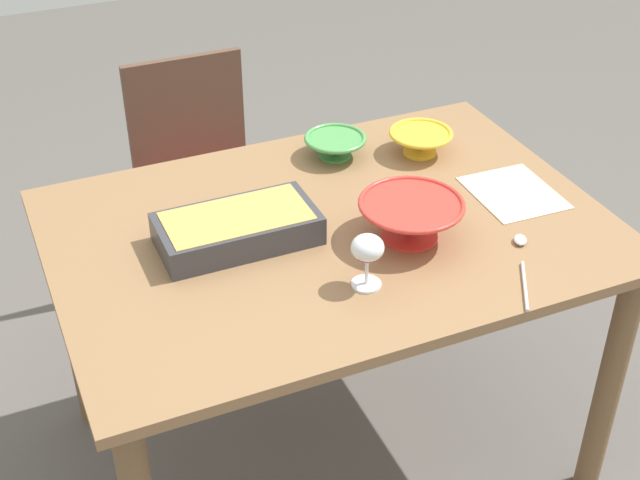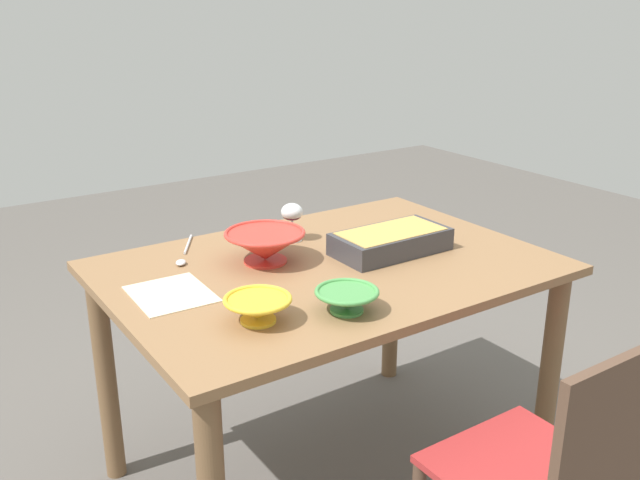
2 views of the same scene
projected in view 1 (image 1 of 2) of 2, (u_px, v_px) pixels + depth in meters
The scene contains 10 objects.
ground_plane at pixel (328, 448), 2.56m from camera, with size 8.00×8.00×0.00m, color #5B5651.
dining_table at pixel (330, 265), 2.19m from camera, with size 1.31×0.92×0.77m.
chair at pixel (201, 181), 2.88m from camera, with size 0.40×0.42×0.85m.
wine_glass at pixel (367, 251), 1.88m from camera, with size 0.07×0.07×0.13m.
casserole_dish at pixel (237, 227), 2.05m from camera, with size 0.37×0.19×0.07m.
mixing_bowl at pixel (420, 141), 2.40m from camera, with size 0.17×0.17×0.07m.
small_bowl at pixel (335, 145), 2.39m from camera, with size 0.17×0.17×0.06m.
serving_bowl at pixel (411, 218), 2.05m from camera, with size 0.25×0.25×0.10m.
serving_spoon at pixel (522, 256), 2.01m from camera, with size 0.16×0.25×0.01m.
napkin at pixel (514, 193), 2.25m from camera, with size 0.20×0.24×0.00m, color beige.
Camera 1 is at (-0.73, -1.62, 1.94)m, focal length 49.93 mm.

